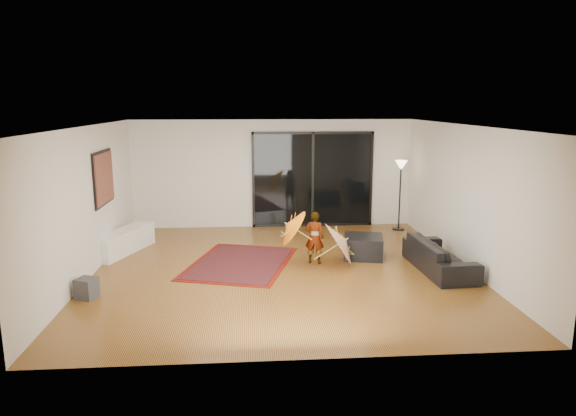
{
  "coord_description": "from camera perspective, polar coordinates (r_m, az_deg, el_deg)",
  "views": [
    {
      "loc": [
        -0.59,
        -9.28,
        3.11
      ],
      "look_at": [
        0.15,
        0.44,
        1.1
      ],
      "focal_mm": 32.0,
      "sensor_mm": 36.0,
      "label": 1
    }
  ],
  "objects": [
    {
      "name": "painting",
      "position": [
        10.78,
        -19.78,
        3.17
      ],
      "size": [
        0.04,
        1.28,
        1.08
      ],
      "color": "black",
      "rests_on": "wall_left"
    },
    {
      "name": "media_console",
      "position": [
        11.37,
        -17.74,
        -3.54
      ],
      "size": [
        1.01,
        1.77,
        0.48
      ],
      "primitive_type": "cube",
      "rotation": [
        0.0,
        0.0,
        -0.36
      ],
      "color": "white",
      "rests_on": "floor"
    },
    {
      "name": "sliding_door",
      "position": [
        12.99,
        2.75,
        3.18
      ],
      "size": [
        3.06,
        0.07,
        2.4
      ],
      "color": "black",
      "rests_on": "wall_back"
    },
    {
      "name": "floor",
      "position": [
        9.81,
        -0.66,
        -6.84
      ],
      "size": [
        7.0,
        7.0,
        0.0
      ],
      "primitive_type": "plane",
      "color": "olive",
      "rests_on": "ground"
    },
    {
      "name": "wall_back",
      "position": [
        12.92,
        -1.68,
        3.82
      ],
      "size": [
        7.0,
        0.0,
        7.0
      ],
      "primitive_type": "plane",
      "rotation": [
        1.57,
        0.0,
        0.0
      ],
      "color": "silver",
      "rests_on": "floor"
    },
    {
      "name": "persian_rug",
      "position": [
        10.21,
        -5.31,
        -6.09
      ],
      "size": [
        2.43,
        2.91,
        0.02
      ],
      "rotation": [
        0.0,
        0.0,
        -0.28
      ],
      "color": "#621008",
      "rests_on": "floor"
    },
    {
      "name": "sofa",
      "position": [
        10.08,
        16.49,
        -5.11
      ],
      "size": [
        0.86,
        2.0,
        0.57
      ],
      "primitive_type": "imported",
      "rotation": [
        0.0,
        0.0,
        1.62
      ],
      "color": "black",
      "rests_on": "floor"
    },
    {
      "name": "ceiling",
      "position": [
        9.31,
        -0.7,
        9.12
      ],
      "size": [
        7.0,
        7.0,
        0.0
      ],
      "primitive_type": "plane",
      "rotation": [
        3.14,
        0.0,
        0.0
      ],
      "color": "white",
      "rests_on": "wall_back"
    },
    {
      "name": "ottoman",
      "position": [
        10.62,
        8.36,
        -4.26
      ],
      "size": [
        0.92,
        0.92,
        0.44
      ],
      "primitive_type": "cube",
      "rotation": [
        0.0,
        0.0,
        -0.21
      ],
      "color": "black",
      "rests_on": "floor"
    },
    {
      "name": "child",
      "position": [
        10.05,
        2.97,
        -3.3
      ],
      "size": [
        0.44,
        0.35,
        1.04
      ],
      "primitive_type": "imported",
      "rotation": [
        0.0,
        0.0,
        2.84
      ],
      "color": "#999999",
      "rests_on": "floor"
    },
    {
      "name": "speaker",
      "position": [
        9.0,
        -21.48,
        -8.29
      ],
      "size": [
        0.37,
        0.37,
        0.33
      ],
      "primitive_type": "cube",
      "rotation": [
        0.0,
        0.0,
        -0.34
      ],
      "color": "#424244",
      "rests_on": "floor"
    },
    {
      "name": "parasol_white",
      "position": [
        10.01,
        6.49,
        -3.52
      ],
      "size": [
        0.68,
        0.97,
        0.99
      ],
      "rotation": [
        0.0,
        1.01,
        0.0
      ],
      "color": "silver",
      "rests_on": "floor"
    },
    {
      "name": "wall_right",
      "position": [
        10.3,
        19.15,
        1.15
      ],
      "size": [
        0.0,
        7.0,
        7.0
      ],
      "primitive_type": "plane",
      "rotation": [
        1.57,
        0.0,
        -1.57
      ],
      "color": "silver",
      "rests_on": "floor"
    },
    {
      "name": "floor_lamp",
      "position": [
        12.85,
        12.42,
        3.57
      ],
      "size": [
        0.3,
        0.3,
        1.73
      ],
      "color": "black",
      "rests_on": "floor"
    },
    {
      "name": "parasol_orange",
      "position": [
        9.9,
        -0.15,
        -2.24
      ],
      "size": [
        0.57,
        0.77,
        0.85
      ],
      "rotation": [
        0.0,
        -0.98,
        0.0
      ],
      "color": "orange",
      "rests_on": "child"
    },
    {
      "name": "wall_left",
      "position": [
        9.89,
        -21.37,
        0.58
      ],
      "size": [
        0.0,
        7.0,
        7.0
      ],
      "primitive_type": "plane",
      "rotation": [
        1.57,
        0.0,
        1.57
      ],
      "color": "silver",
      "rests_on": "floor"
    },
    {
      "name": "wall_front",
      "position": [
        6.07,
        1.45,
        -5.21
      ],
      "size": [
        7.0,
        0.0,
        7.0
      ],
      "primitive_type": "plane",
      "rotation": [
        -1.57,
        0.0,
        0.0
      ],
      "color": "silver",
      "rests_on": "floor"
    }
  ]
}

